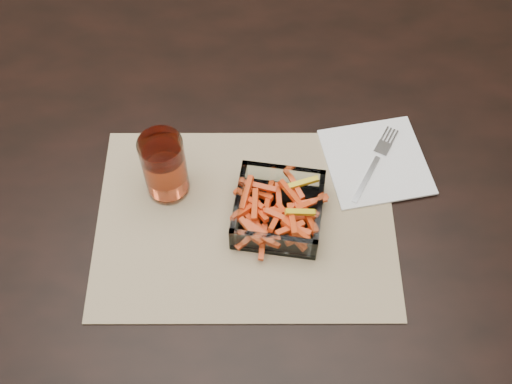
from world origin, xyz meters
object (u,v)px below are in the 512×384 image
at_px(glass_bowl, 278,211).
at_px(fork, 376,161).
at_px(dining_table, 231,194).
at_px(tumbler, 165,168).

xyz_separation_m(glass_bowl, fork, (0.16, 0.09, -0.02)).
bearing_deg(dining_table, glass_bowl, -54.26).
bearing_deg(tumbler, dining_table, 23.99).
bearing_deg(fork, dining_table, -151.60).
relative_size(glass_bowl, tumbler, 1.27).
xyz_separation_m(dining_table, fork, (0.24, -0.01, 0.10)).
height_order(glass_bowl, tumbler, tumbler).
distance_m(glass_bowl, fork, 0.19).
relative_size(tumbler, fork, 0.80).
bearing_deg(glass_bowl, tumbler, 160.21).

